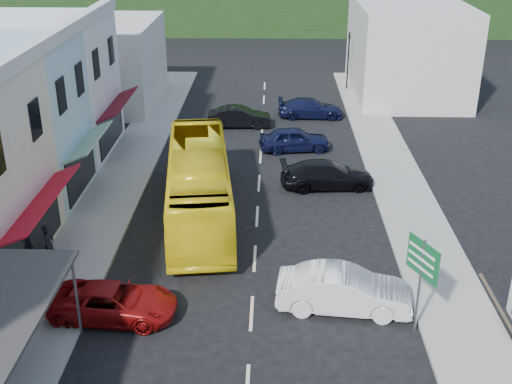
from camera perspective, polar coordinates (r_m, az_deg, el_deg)
name	(u,v)px	position (r m, az deg, el deg)	size (l,w,h in m)	color
ground	(252,313)	(24.13, -0.40, -10.71)	(120.00, 120.00, 0.00)	black
sidewalk_left	(113,196)	(33.79, -12.63, -0.33)	(3.00, 52.00, 0.15)	gray
sidewalk_right	(405,199)	(33.47, 13.14, -0.62)	(3.00, 52.00, 0.15)	gray
distant_block_left	(102,63)	(49.63, -13.56, 11.10)	(8.00, 10.00, 6.00)	#B7B2A8
distant_block_right	(407,49)	(51.83, 13.30, 12.24)	(8.00, 12.00, 7.00)	#B7B2A8
bus	(199,186)	(30.58, -5.10, 0.53)	(2.50, 11.60, 3.10)	yellow
car_white	(344,293)	(24.18, 7.79, -8.89)	(1.80, 4.40, 1.40)	silver
car_red	(113,301)	(24.12, -12.56, -9.40)	(1.90, 4.60, 1.40)	maroon
car_black_near	(327,175)	(34.11, 6.35, 1.53)	(1.84, 4.50, 1.40)	black
car_navy_mid	(295,140)	(39.09, 3.44, 4.67)	(1.80, 4.40, 1.40)	black
car_black_far	(239,117)	(43.29, -1.48, 6.69)	(1.80, 4.40, 1.40)	black
car_navy_far	(311,108)	(45.45, 4.88, 7.48)	(1.84, 4.50, 1.40)	black
pedestrian_left	(49,243)	(27.92, -17.93, -4.36)	(0.60, 0.40, 1.70)	black
direction_sign	(419,287)	(22.90, 14.33, -8.19)	(0.86, 1.58, 3.68)	#0D5527
traffic_signal	(348,61)	(52.17, 8.18, 11.41)	(0.47, 0.94, 4.69)	black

